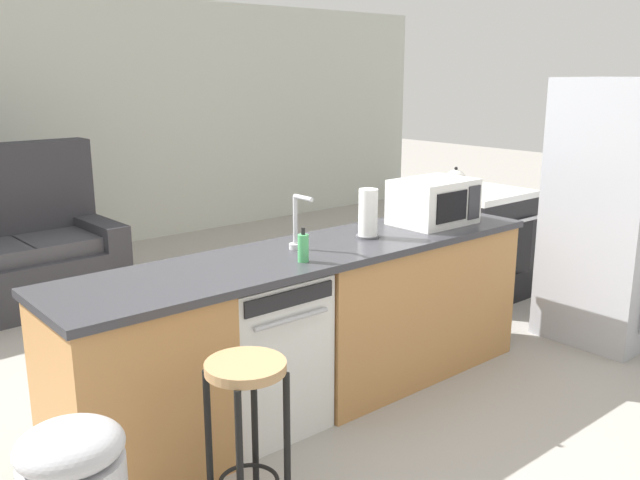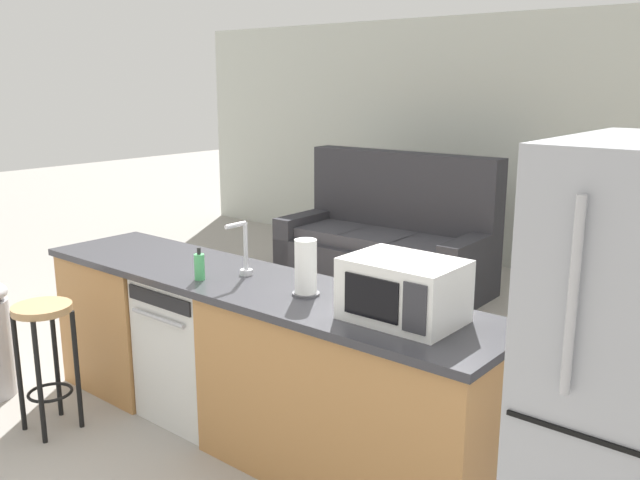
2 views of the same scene
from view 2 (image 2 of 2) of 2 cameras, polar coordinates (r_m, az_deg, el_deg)
The scene contains 10 objects.
ground_plane at distance 4.08m, azimuth -7.18°, elevation -15.17°, with size 24.00×24.00×0.00m, color gray.
wall_back at distance 7.06m, azimuth 20.18°, elevation 7.31°, with size 10.00×0.06×2.60m.
kitchen_counter at distance 3.74m, azimuth -4.81°, elevation -10.70°, with size 2.94×0.66×0.90m.
dishwasher at distance 4.07m, azimuth -9.81°, elevation -8.78°, with size 0.58×0.61×0.84m.
microwave at distance 3.00m, azimuth 7.04°, elevation -4.20°, with size 0.50×0.37×0.28m.
sink_faucet at distance 3.69m, azimuth -6.43°, elevation -1.02°, with size 0.07×0.18×0.30m.
paper_towel_roll at distance 3.34m, azimuth -1.16°, elevation -2.36°, with size 0.14×0.14×0.28m.
soap_bottle at distance 3.66m, azimuth -10.12°, elevation -2.21°, with size 0.06×0.06×0.18m.
bar_stool at distance 4.08m, azimuth -22.15°, elevation -7.82°, with size 0.32×0.32×0.74m.
couch at distance 6.53m, azimuth 5.87°, elevation -0.44°, with size 2.02×0.96×1.27m.
Camera 2 is at (2.65, -2.43, 1.94)m, focal length 38.00 mm.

